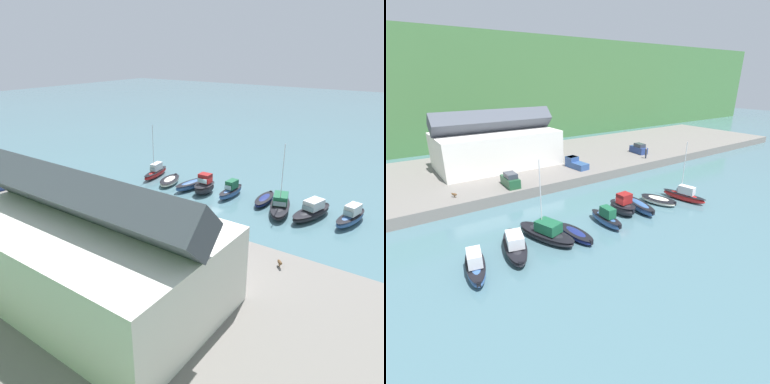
# 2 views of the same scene
# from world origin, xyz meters

# --- Properties ---
(ground_plane) EXTENTS (320.00, 320.00, 0.00)m
(ground_plane) POSITION_xyz_m (0.00, 0.00, 0.00)
(ground_plane) COLOR #476B75
(quay_promenade) EXTENTS (135.33, 28.61, 1.62)m
(quay_promenade) POSITION_xyz_m (0.00, 26.46, 0.81)
(quay_promenade) COLOR slate
(quay_promenade) RESTS_ON ground_plane
(harbor_clubhouse) EXTENTS (21.81, 12.48, 10.40)m
(harbor_clubhouse) POSITION_xyz_m (-5.41, 27.08, 5.30)
(harbor_clubhouse) COLOR silver
(harbor_clubhouse) RESTS_ON quay_promenade
(moored_boat_0) EXTENTS (3.11, 6.76, 2.44)m
(moored_boat_0) POSITION_xyz_m (-18.78, -1.78, 0.88)
(moored_boat_0) COLOR #33568E
(moored_boat_0) RESTS_ON ground_plane
(moored_boat_1) EXTENTS (4.09, 7.77, 2.39)m
(moored_boat_1) POSITION_xyz_m (-14.32, -0.68, 0.86)
(moored_boat_1) COLOR black
(moored_boat_1) RESTS_ON ground_plane
(moored_boat_2) EXTENTS (4.86, 8.36, 9.32)m
(moored_boat_2) POSITION_xyz_m (-10.26, -0.16, 0.85)
(moored_boat_2) COLOR black
(moored_boat_2) RESTS_ON ground_plane
(moored_boat_3) EXTENTS (2.29, 5.89, 0.91)m
(moored_boat_3) POSITION_xyz_m (-7.32, -1.74, 0.49)
(moored_boat_3) COLOR navy
(moored_boat_3) RESTS_ON ground_plane
(moored_boat_4) EXTENTS (1.76, 5.70, 2.42)m
(moored_boat_4) POSITION_xyz_m (-2.29, -1.15, 0.87)
(moored_boat_4) COLOR #33568E
(moored_boat_4) RESTS_ON ground_plane
(moored_boat_5) EXTENTS (2.51, 4.26, 3.01)m
(moored_boat_5) POSITION_xyz_m (1.53, 0.02, 1.12)
(moored_boat_5) COLOR black
(moored_boat_5) RESTS_ON ground_plane
(moored_boat_6) EXTENTS (2.89, 6.66, 1.25)m
(moored_boat_6) POSITION_xyz_m (4.23, -0.46, 0.67)
(moored_boat_6) COLOR #33568E
(moored_boat_6) RESTS_ON ground_plane
(moored_boat_7) EXTENTS (3.75, 5.89, 0.92)m
(moored_boat_7) POSITION_xyz_m (8.34, -0.28, 0.50)
(moored_boat_7) COLOR white
(moored_boat_7) RESTS_ON ground_plane
(moored_boat_8) EXTENTS (2.60, 6.92, 8.82)m
(moored_boat_8) POSITION_xyz_m (12.40, -1.67, 0.84)
(moored_boat_8) COLOR red
(moored_boat_8) RESTS_ON ground_plane
(parked_car_3) EXTENTS (1.98, 4.27, 2.16)m
(parked_car_3) POSITION_xyz_m (-8.11, 14.88, 2.54)
(parked_car_3) COLOR #1E4C2D
(parked_car_3) RESTS_ON quay_promenade
(pickup_truck_0) EXTENTS (2.38, 4.89, 1.90)m
(pickup_truck_0) POSITION_xyz_m (5.80, 17.55, 2.44)
(pickup_truck_0) COLOR #2D4C84
(pickup_truck_0) RESTS_ON quay_promenade
(person_on_quay) EXTENTS (0.40, 0.40, 2.14)m
(person_on_quay) POSITION_xyz_m (21.51, 14.75, 2.72)
(person_on_quay) COLOR #232838
(person_on_quay) RESTS_ON quay_promenade
(dog_on_quay) EXTENTS (0.76, 0.80, 0.68)m
(dog_on_quay) POSITION_xyz_m (-16.46, 14.90, 2.08)
(dog_on_quay) COLOR brown
(dog_on_quay) RESTS_ON quay_promenade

